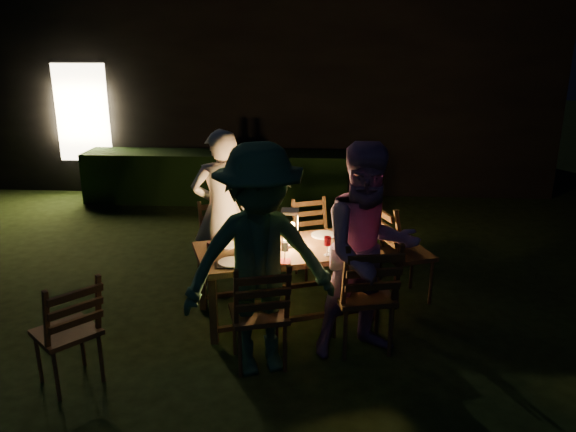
# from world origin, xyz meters

# --- Properties ---
(garden_envelope) EXTENTS (40.00, 40.00, 3.20)m
(garden_envelope) POSITION_xyz_m (-0.01, 6.15, 1.58)
(garden_envelope) COLOR black
(garden_envelope) RESTS_ON ground
(dining_table) EXTENTS (1.82, 1.33, 0.68)m
(dining_table) POSITION_xyz_m (0.90, -0.12, 0.62)
(dining_table) COLOR #4C3119
(dining_table) RESTS_ON ground
(chair_near_left) EXTENTS (0.55, 0.57, 0.98)m
(chair_near_left) POSITION_xyz_m (0.74, -1.00, 0.29)
(chair_near_left) COLOR #4C3119
(chair_near_left) RESTS_ON ground
(chair_near_right) EXTENTS (0.57, 0.60, 1.06)m
(chair_near_right) POSITION_xyz_m (1.58, -0.69, 0.32)
(chair_near_right) COLOR #4C3119
(chair_near_right) RESTS_ON ground
(chair_far_left) EXTENTS (0.58, 0.59, 0.95)m
(chair_far_left) POSITION_xyz_m (0.21, 0.44, 0.29)
(chair_far_left) COLOR #4C3119
(chair_far_left) RESTS_ON ground
(chair_far_right) EXTENTS (0.53, 0.55, 0.89)m
(chair_far_right) POSITION_xyz_m (1.15, 0.79, 0.27)
(chair_far_right) COLOR #4C3119
(chair_far_right) RESTS_ON ground
(chair_end) EXTENTS (0.64, 0.62, 1.06)m
(chair_end) POSITION_xyz_m (2.05, 0.30, 0.32)
(chair_end) COLOR #4C3119
(chair_end) RESTS_ON ground
(chair_spare) EXTENTS (0.62, 0.61, 0.94)m
(chair_spare) POSITION_xyz_m (-0.66, -1.35, 0.29)
(chair_spare) COLOR #4C3119
(chair_spare) RESTS_ON ground
(person_house_side) EXTENTS (0.72, 0.59, 1.69)m
(person_house_side) POSITION_xyz_m (0.19, 0.49, 0.84)
(person_house_side) COLOR white
(person_house_side) RESTS_ON ground
(person_opp_right) EXTENTS (1.05, 0.94, 1.79)m
(person_opp_right) POSITION_xyz_m (1.60, -0.74, 0.90)
(person_opp_right) COLOR #B37BB0
(person_opp_right) RESTS_ON ground
(person_opp_left) EXTENTS (1.35, 1.05, 1.84)m
(person_opp_left) POSITION_xyz_m (0.76, -1.05, 0.92)
(person_opp_left) COLOR #2D5B3E
(person_opp_left) RESTS_ON ground
(lantern) EXTENTS (0.16, 0.16, 0.35)m
(lantern) POSITION_xyz_m (0.93, -0.06, 0.84)
(lantern) COLOR white
(lantern) RESTS_ON dining_table
(plate_far_left) EXTENTS (0.25, 0.25, 0.01)m
(plate_far_left) POSITION_xyz_m (0.31, -0.10, 0.69)
(plate_far_left) COLOR white
(plate_far_left) RESTS_ON dining_table
(plate_near_left) EXTENTS (0.25, 0.25, 0.01)m
(plate_near_left) POSITION_xyz_m (0.46, -0.52, 0.69)
(plate_near_left) COLOR white
(plate_near_left) RESTS_ON dining_table
(plate_far_right) EXTENTS (0.25, 0.25, 0.01)m
(plate_far_right) POSITION_xyz_m (1.24, 0.24, 0.69)
(plate_far_right) COLOR white
(plate_far_right) RESTS_ON dining_table
(plate_near_right) EXTENTS (0.25, 0.25, 0.01)m
(plate_near_right) POSITION_xyz_m (1.40, -0.17, 0.69)
(plate_near_right) COLOR white
(plate_near_right) RESTS_ON dining_table
(wineglass_a) EXTENTS (0.06, 0.06, 0.18)m
(wineglass_a) POSITION_xyz_m (0.52, 0.04, 0.77)
(wineglass_a) COLOR #59070F
(wineglass_a) RESTS_ON dining_table
(wineglass_b) EXTENTS (0.06, 0.06, 0.18)m
(wineglass_b) POSITION_xyz_m (0.26, -0.48, 0.77)
(wineglass_b) COLOR #59070F
(wineglass_b) RESTS_ON dining_table
(wineglass_c) EXTENTS (0.06, 0.06, 0.18)m
(wineglass_c) POSITION_xyz_m (1.28, -0.28, 0.77)
(wineglass_c) COLOR #59070F
(wineglass_c) RESTS_ON dining_table
(wineglass_d) EXTENTS (0.06, 0.06, 0.18)m
(wineglass_d) POSITION_xyz_m (1.42, 0.26, 0.77)
(wineglass_d) COLOR #59070F
(wineglass_d) RESTS_ON dining_table
(wineglass_e) EXTENTS (0.06, 0.06, 0.18)m
(wineglass_e) POSITION_xyz_m (0.91, -0.44, 0.77)
(wineglass_e) COLOR silver
(wineglass_e) RESTS_ON dining_table
(bottle_table) EXTENTS (0.07, 0.07, 0.28)m
(bottle_table) POSITION_xyz_m (0.66, -0.21, 0.82)
(bottle_table) COLOR #0F471E
(bottle_table) RESTS_ON dining_table
(napkin_left) EXTENTS (0.18, 0.14, 0.01)m
(napkin_left) POSITION_xyz_m (0.87, -0.47, 0.69)
(napkin_left) COLOR red
(napkin_left) RESTS_ON dining_table
(napkin_right) EXTENTS (0.18, 0.14, 0.01)m
(napkin_right) POSITION_xyz_m (1.52, -0.21, 0.69)
(napkin_right) COLOR red
(napkin_right) RESTS_ON dining_table
(phone) EXTENTS (0.14, 0.07, 0.01)m
(phone) POSITION_xyz_m (0.42, -0.62, 0.69)
(phone) COLOR black
(phone) RESTS_ON dining_table
(side_table) EXTENTS (0.54, 0.54, 0.73)m
(side_table) POSITION_xyz_m (0.42, 2.33, 0.64)
(side_table) COLOR brown
(side_table) RESTS_ON ground
(ice_bucket) EXTENTS (0.30, 0.30, 0.22)m
(ice_bucket) POSITION_xyz_m (0.42, 2.33, 0.84)
(ice_bucket) COLOR #A5A8AD
(ice_bucket) RESTS_ON side_table
(bottle_bucket_a) EXTENTS (0.07, 0.07, 0.32)m
(bottle_bucket_a) POSITION_xyz_m (0.37, 2.29, 0.89)
(bottle_bucket_a) COLOR #0F471E
(bottle_bucket_a) RESTS_ON side_table
(bottle_bucket_b) EXTENTS (0.07, 0.07, 0.32)m
(bottle_bucket_b) POSITION_xyz_m (0.47, 2.37, 0.89)
(bottle_bucket_b) COLOR #0F471E
(bottle_bucket_b) RESTS_ON side_table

